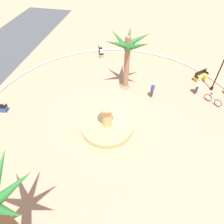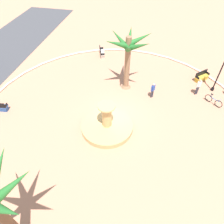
{
  "view_description": "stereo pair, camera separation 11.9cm",
  "coord_description": "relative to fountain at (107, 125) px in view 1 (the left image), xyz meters",
  "views": [
    {
      "loc": [
        -11.84,
        -2.19,
        12.71
      ],
      "look_at": [
        -0.39,
        0.09,
        1.0
      ],
      "focal_mm": 32.61,
      "sensor_mm": 36.0,
      "label": 1
    },
    {
      "loc": [
        -11.81,
        -2.31,
        12.71
      ],
      "look_at": [
        -0.39,
        0.09,
        1.0
      ],
      "focal_mm": 32.61,
      "sensor_mm": 36.0,
      "label": 2
    }
  ],
  "objects": [
    {
      "name": "person_cyclist_photo",
      "position": [
        5.98,
        -7.43,
        0.61
      ],
      "size": [
        0.37,
        0.43,
        1.71
      ],
      "color": "#33333D",
      "rests_on": "ground"
    },
    {
      "name": "fountain",
      "position": [
        0.0,
        0.0,
        0.0
      ],
      "size": [
        4.18,
        4.18,
        2.54
      ],
      "color": "tan",
      "rests_on": "ground"
    },
    {
      "name": "ground_plane",
      "position": [
        1.31,
        -0.31,
        -0.35
      ],
      "size": [
        80.0,
        80.0,
        0.0
      ],
      "primitive_type": "plane",
      "color": "tan"
    },
    {
      "name": "bench_west",
      "position": [
        11.13,
        3.18,
        0.0
      ],
      "size": [
        1.68,
        1.0,
        1.0
      ],
      "color": "beige",
      "rests_on": "ground"
    },
    {
      "name": "bench_north",
      "position": [
        8.44,
        -8.13,
        0.0
      ],
      "size": [
        1.45,
        1.52,
        1.0
      ],
      "color": "gold",
      "rests_on": "ground"
    },
    {
      "name": "person_pedestrian_stroll",
      "position": [
        4.66,
        -3.28,
        0.55
      ],
      "size": [
        0.45,
        0.36,
        1.6
      ],
      "color": "#33333D",
      "rests_on": "ground"
    },
    {
      "name": "plaza_curb",
      "position": [
        1.31,
        -0.31,
        -0.25
      ],
      "size": [
        23.63,
        23.63,
        0.2
      ],
      "primitive_type": "torus",
      "color": "silver",
      "rests_on": "ground"
    },
    {
      "name": "lamppost",
      "position": [
        6.91,
        -9.07,
        2.25
      ],
      "size": [
        0.32,
        0.32,
        4.45
      ],
      "color": "black",
      "rests_on": "ground"
    },
    {
      "name": "palm_tree_by_curb",
      "position": [
        5.7,
        -0.67,
        3.62
      ],
      "size": [
        4.34,
        4.01,
        5.5
      ],
      "color": "#8E6B4C",
      "rests_on": "ground"
    },
    {
      "name": "bicycle_red_frame",
      "position": [
        4.83,
        -8.81,
        0.04
      ],
      "size": [
        1.15,
        1.36,
        0.94
      ],
      "color": "black",
      "rests_on": "ground"
    }
  ]
}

